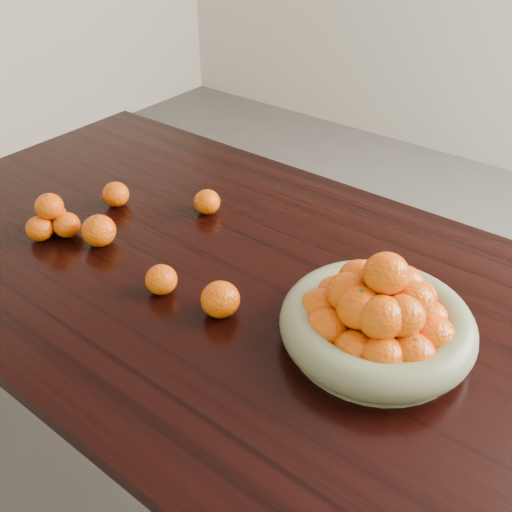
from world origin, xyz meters
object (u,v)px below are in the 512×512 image
Objects in this scene: dining_table at (261,313)px; fruit_bowl at (378,318)px; orange_pyramid at (52,219)px; loose_orange_0 at (99,231)px.

fruit_bowl reaches higher than dining_table.
fruit_bowl is 2.89× the size of orange_pyramid.
dining_table is 0.42m from loose_orange_0.
fruit_bowl is 4.53× the size of loose_orange_0.
loose_orange_0 is (-0.67, -0.10, -0.02)m from fruit_bowl.
loose_orange_0 is (-0.39, -0.12, 0.13)m from dining_table.
loose_orange_0 reaches higher than dining_table.
dining_table is 0.55m from orange_pyramid.
dining_table is 24.98× the size of loose_orange_0.
orange_pyramid is (-0.79, -0.14, -0.02)m from fruit_bowl.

